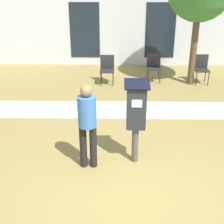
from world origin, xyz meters
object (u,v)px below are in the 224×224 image
object	(u,v)px
outdoor_chair_middle	(154,65)
outdoor_chair_right	(201,67)
parking_meter	(136,112)
outdoor_chair_left	(107,67)
person_standing	(87,120)

from	to	relation	value
outdoor_chair_middle	outdoor_chair_right	xyz separation A→B (m)	(1.50, -0.13, 0.00)
parking_meter	outdoor_chair_left	bearing A→B (deg)	98.20
parking_meter	person_standing	bearing A→B (deg)	-167.79
person_standing	outdoor_chair_middle	world-z (taller)	person_standing
outdoor_chair_middle	outdoor_chair_left	bearing A→B (deg)	177.31
person_standing	outdoor_chair_middle	bearing A→B (deg)	64.42
person_standing	outdoor_chair_left	distance (m)	4.74
person_standing	outdoor_chair_middle	xyz separation A→B (m)	(1.70, 4.97, -0.40)
outdoor_chair_left	outdoor_chair_middle	xyz separation A→B (m)	(1.50, 0.25, 0.00)
parking_meter	outdoor_chair_left	world-z (taller)	parking_meter
outdoor_chair_left	parking_meter	bearing A→B (deg)	-83.15
person_standing	outdoor_chair_left	size ratio (longest dim) A/B	1.76
outdoor_chair_middle	parking_meter	bearing A→B (deg)	-112.28
parking_meter	outdoor_chair_middle	size ratio (longest dim) A/B	1.77
outdoor_chair_right	parking_meter	bearing A→B (deg)	-107.06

